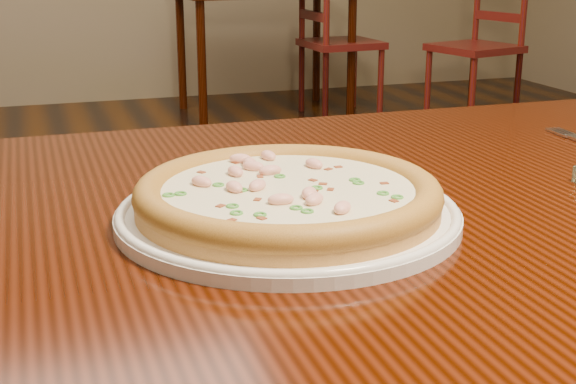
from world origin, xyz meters
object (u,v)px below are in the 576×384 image
object	(u,v)px
bg_table_right	(263,5)
chair_c	(333,43)
chair_d	(482,46)
hero_table	(377,281)
pizza	(288,195)
plate	(288,213)

from	to	relation	value
bg_table_right	chair_c	world-z (taller)	chair_c
chair_d	hero_table	bearing A→B (deg)	-123.01
bg_table_right	pizza	bearing A→B (deg)	-106.15
plate	chair_c	xyz separation A→B (m)	(1.53, 3.81, -0.32)
plate	pizza	bearing A→B (deg)	122.40
chair_c	chair_d	size ratio (longest dim) A/B	1.00
chair_d	bg_table_right	bearing A→B (deg)	151.92
bg_table_right	chair_c	xyz separation A→B (m)	(0.37, -0.19, -0.22)
hero_table	bg_table_right	xyz separation A→B (m)	(1.04, 3.95, 0.00)
hero_table	chair_d	bearing A→B (deg)	56.99
hero_table	chair_c	xyz separation A→B (m)	(1.41, 3.76, -0.21)
bg_table_right	chair_c	distance (m)	0.47
bg_table_right	chair_c	size ratio (longest dim) A/B	1.05
pizza	chair_c	size ratio (longest dim) A/B	0.31
plate	chair_d	distance (m)	4.11
chair_c	chair_d	distance (m)	0.87
hero_table	chair_c	bearing A→B (deg)	69.43
hero_table	plate	distance (m)	0.17
plate	bg_table_right	size ratio (longest dim) A/B	0.33
pizza	chair_c	world-z (taller)	chair_c
pizza	bg_table_right	xyz separation A→B (m)	(1.16, 4.00, -0.12)
bg_table_right	chair_d	xyz separation A→B (m)	(1.13, -0.61, -0.22)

